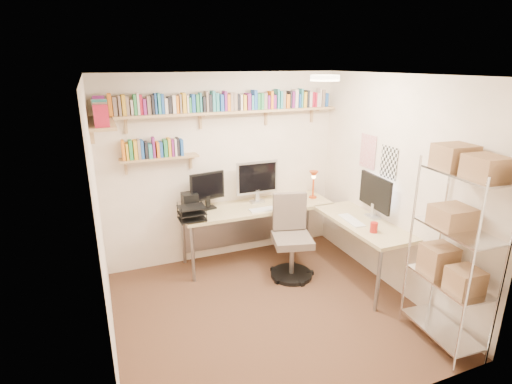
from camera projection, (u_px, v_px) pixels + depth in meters
ground at (268, 310)px, 4.42m from camera, size 3.20×3.20×0.00m
room_shell at (270, 176)px, 3.94m from camera, size 3.24×3.04×2.52m
wall_shelves at (194, 114)px, 4.78m from camera, size 3.12×1.09×0.80m
corner_desk at (275, 211)px, 5.16m from camera, size 2.42×2.00×1.36m
office_chair at (291, 243)px, 5.04m from camera, size 0.57×0.58×1.05m
wire_rack at (456, 226)px, 3.58m from camera, size 0.45×0.81×1.93m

